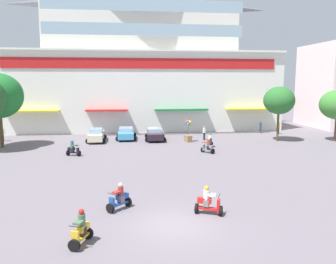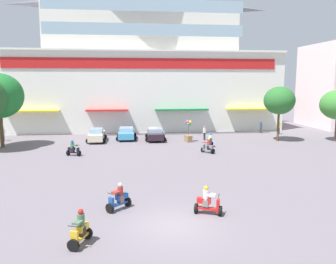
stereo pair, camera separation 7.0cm
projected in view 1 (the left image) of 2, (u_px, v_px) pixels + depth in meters
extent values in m
plane|color=slate|center=(154.00, 162.00, 29.22)|extent=(128.00, 128.00, 0.00)
cube|color=white|center=(142.00, 92.00, 50.94)|extent=(39.29, 11.89, 10.91)
cube|color=white|center=(141.00, 32.00, 50.21)|extent=(26.65, 10.70, 6.86)
cube|color=red|center=(143.00, 63.00, 44.47)|extent=(36.15, 0.12, 1.37)
cube|color=white|center=(143.00, 50.00, 44.18)|extent=(39.29, 0.70, 0.24)
cube|color=gold|center=(31.00, 111.00, 43.19)|extent=(6.94, 1.10, 0.20)
cube|color=red|center=(107.00, 110.00, 44.32)|extent=(5.52, 1.10, 0.20)
cube|color=#1C6A38|center=(181.00, 110.00, 45.49)|extent=(7.24, 1.10, 0.20)
cube|color=gold|center=(249.00, 109.00, 46.62)|extent=(6.41, 1.10, 0.20)
cube|color=#99B7C6|center=(145.00, 29.00, 39.28)|extent=(23.45, 0.08, 1.37)
cube|color=#99B7C6|center=(145.00, 5.00, 38.87)|extent=(23.45, 0.08, 1.37)
cylinder|color=brown|center=(1.00, 130.00, 35.68)|extent=(0.40, 0.40, 3.75)
cylinder|color=brown|center=(336.00, 129.00, 39.35)|extent=(0.25, 0.25, 2.90)
cylinder|color=brown|center=(278.00, 126.00, 39.51)|extent=(0.25, 0.25, 3.56)
ellipsoid|color=#2A682B|center=(279.00, 100.00, 39.07)|extent=(3.50, 3.84, 3.22)
cube|color=beige|center=(96.00, 136.00, 39.34)|extent=(1.68, 4.43, 0.76)
cube|color=#8EB6D3|center=(96.00, 131.00, 39.25)|extent=(1.44, 2.22, 0.48)
cylinder|color=black|center=(90.00, 137.00, 40.63)|extent=(0.60, 0.17, 0.60)
cylinder|color=black|center=(104.00, 137.00, 40.84)|extent=(0.60, 0.17, 0.60)
cylinder|color=black|center=(88.00, 141.00, 37.94)|extent=(0.60, 0.17, 0.60)
cylinder|color=black|center=(103.00, 141.00, 38.15)|extent=(0.60, 0.17, 0.60)
cube|color=#3F94C6|center=(126.00, 134.00, 40.80)|extent=(1.93, 4.37, 0.72)
cube|color=#99B3D0|center=(126.00, 129.00, 40.71)|extent=(1.63, 2.20, 0.46)
cylinder|color=black|center=(119.00, 135.00, 42.08)|extent=(0.60, 0.18, 0.60)
cylinder|color=black|center=(134.00, 135.00, 42.26)|extent=(0.60, 0.18, 0.60)
cylinder|color=black|center=(118.00, 139.00, 39.43)|extent=(0.60, 0.18, 0.60)
cylinder|color=black|center=(134.00, 139.00, 39.62)|extent=(0.60, 0.18, 0.60)
cube|color=black|center=(155.00, 135.00, 40.23)|extent=(2.05, 4.47, 0.72)
cube|color=#A3B9D0|center=(155.00, 130.00, 40.15)|extent=(1.69, 2.27, 0.47)
cylinder|color=black|center=(147.00, 136.00, 41.56)|extent=(0.61, 0.19, 0.60)
cylinder|color=black|center=(162.00, 136.00, 41.69)|extent=(0.61, 0.19, 0.60)
cylinder|color=black|center=(147.00, 140.00, 38.88)|extent=(0.61, 0.19, 0.60)
cylinder|color=black|center=(163.00, 139.00, 39.01)|extent=(0.61, 0.19, 0.60)
cylinder|color=black|center=(209.00, 146.00, 35.44)|extent=(0.54, 0.33, 0.52)
cylinder|color=black|center=(211.00, 144.00, 36.64)|extent=(0.54, 0.33, 0.52)
cube|color=#204996|center=(210.00, 144.00, 36.03)|extent=(0.68, 1.14, 0.10)
cube|color=#204996|center=(210.00, 140.00, 36.19)|extent=(0.54, 0.77, 0.28)
cube|color=#204996|center=(209.00, 143.00, 35.52)|extent=(0.35, 0.25, 0.70)
cylinder|color=black|center=(209.00, 138.00, 35.42)|extent=(0.50, 0.23, 0.04)
cube|color=#48453C|center=(210.00, 141.00, 36.11)|extent=(0.40, 0.38, 0.36)
cylinder|color=silver|center=(210.00, 137.00, 36.05)|extent=(0.42, 0.42, 0.51)
sphere|color=teal|center=(210.00, 134.00, 35.99)|extent=(0.25, 0.25, 0.25)
cube|color=silver|center=(210.00, 137.00, 35.78)|extent=(0.48, 0.54, 0.10)
cylinder|color=black|center=(79.00, 153.00, 31.61)|extent=(0.32, 0.54, 0.52)
cylinder|color=black|center=(68.00, 153.00, 31.90)|extent=(0.32, 0.54, 0.52)
cube|color=black|center=(74.00, 152.00, 31.75)|extent=(1.05, 0.63, 0.10)
cube|color=black|center=(71.00, 149.00, 31.75)|extent=(0.71, 0.52, 0.28)
cube|color=black|center=(78.00, 151.00, 31.61)|extent=(0.25, 0.35, 0.65)
cylinder|color=black|center=(78.00, 146.00, 31.52)|extent=(0.22, 0.50, 0.04)
cube|color=black|center=(72.00, 150.00, 31.74)|extent=(0.38, 0.40, 0.36)
cylinder|color=#406D51|center=(72.00, 145.00, 31.68)|extent=(0.42, 0.42, 0.53)
sphere|color=#2265A3|center=(72.00, 141.00, 31.62)|extent=(0.25, 0.25, 0.25)
cube|color=#406D51|center=(75.00, 145.00, 31.61)|extent=(0.53, 0.48, 0.10)
cylinder|color=black|center=(74.00, 246.00, 13.86)|extent=(0.54, 0.32, 0.52)
cylinder|color=black|center=(88.00, 233.00, 14.99)|extent=(0.54, 0.32, 0.52)
cube|color=gold|center=(81.00, 238.00, 14.41)|extent=(0.63, 1.07, 0.10)
cube|color=gold|center=(83.00, 227.00, 14.56)|extent=(0.52, 0.72, 0.28)
cube|color=gold|center=(75.00, 239.00, 13.93)|extent=(0.35, 0.25, 0.69)
cylinder|color=black|center=(74.00, 227.00, 13.83)|extent=(0.50, 0.22, 0.04)
cube|color=#282A27|center=(82.00, 231.00, 14.49)|extent=(0.40, 0.38, 0.36)
cylinder|color=#4C6C4E|center=(82.00, 221.00, 14.42)|extent=(0.41, 0.41, 0.58)
sphere|color=red|center=(81.00, 212.00, 14.36)|extent=(0.25, 0.25, 0.25)
cube|color=#4C6C4E|center=(79.00, 222.00, 14.16)|extent=(0.48, 0.53, 0.10)
cylinder|color=black|center=(110.00, 208.00, 17.92)|extent=(0.46, 0.48, 0.52)
cylinder|color=black|center=(128.00, 202.00, 18.92)|extent=(0.46, 0.48, 0.52)
cube|color=#1F4B9A|center=(119.00, 204.00, 18.41)|extent=(1.03, 0.99, 0.10)
cube|color=#1F4B9A|center=(122.00, 196.00, 18.54)|extent=(0.74, 0.72, 0.28)
cube|color=#1F4B9A|center=(112.00, 204.00, 17.99)|extent=(0.32, 0.33, 0.67)
cylinder|color=black|center=(111.00, 194.00, 17.89)|extent=(0.38, 0.40, 0.04)
cube|color=#81615B|center=(121.00, 199.00, 18.47)|extent=(0.42, 0.42, 0.36)
cylinder|color=#A32F2A|center=(121.00, 191.00, 18.41)|extent=(0.45, 0.45, 0.50)
sphere|color=silver|center=(121.00, 185.00, 18.36)|extent=(0.25, 0.25, 0.25)
cube|color=#A32F2A|center=(117.00, 192.00, 18.19)|extent=(0.55, 0.55, 0.10)
cylinder|color=black|center=(203.00, 150.00, 33.43)|extent=(0.49, 0.44, 0.52)
cylinder|color=black|center=(213.00, 151.00, 32.61)|extent=(0.49, 0.44, 0.52)
cube|color=gray|center=(208.00, 150.00, 33.01)|extent=(0.89, 1.00, 0.10)
cube|color=gray|center=(210.00, 147.00, 32.81)|extent=(0.66, 0.71, 0.28)
cube|color=gray|center=(204.00, 148.00, 33.32)|extent=(0.34, 0.31, 0.66)
cylinder|color=black|center=(204.00, 142.00, 33.25)|extent=(0.42, 0.36, 0.04)
cube|color=black|center=(209.00, 148.00, 32.89)|extent=(0.43, 0.42, 0.36)
cylinder|color=#9B332F|center=(209.00, 143.00, 32.83)|extent=(0.45, 0.45, 0.55)
sphere|color=gold|center=(209.00, 139.00, 32.77)|extent=(0.25, 0.25, 0.25)
cube|color=#9B332F|center=(207.00, 142.00, 33.00)|extent=(0.54, 0.56, 0.10)
cylinder|color=black|center=(221.00, 211.00, 17.58)|extent=(0.33, 0.53, 0.52)
cylinder|color=black|center=(197.00, 208.00, 17.93)|extent=(0.33, 0.53, 0.52)
cube|color=red|center=(209.00, 208.00, 17.74)|extent=(1.15, 0.70, 0.10)
cube|color=red|center=(204.00, 200.00, 17.75)|extent=(0.78, 0.56, 0.28)
cube|color=red|center=(219.00, 206.00, 17.57)|extent=(0.25, 0.35, 0.72)
cylinder|color=black|center=(219.00, 196.00, 17.48)|extent=(0.24, 0.49, 0.04)
cube|color=slate|center=(206.00, 203.00, 17.73)|extent=(0.38, 0.40, 0.36)
cylinder|color=silver|center=(206.00, 195.00, 17.67)|extent=(0.42, 0.42, 0.52)
sphere|color=gold|center=(207.00, 188.00, 17.61)|extent=(0.25, 0.25, 0.25)
cube|color=silver|center=(212.00, 195.00, 17.59)|extent=(0.54, 0.48, 0.10)
cylinder|color=#1C2628|center=(204.00, 136.00, 40.36)|extent=(0.29, 0.29, 0.88)
cylinder|color=silver|center=(204.00, 131.00, 40.25)|extent=(0.47, 0.47, 0.53)
sphere|color=tan|center=(204.00, 127.00, 40.20)|extent=(0.23, 0.23, 0.23)
cylinder|color=#2E2D3F|center=(260.00, 130.00, 45.94)|extent=(0.27, 0.27, 0.80)
cylinder|color=#335684|center=(261.00, 125.00, 45.84)|extent=(0.44, 0.44, 0.58)
sphere|color=tan|center=(261.00, 122.00, 45.78)|extent=(0.20, 0.20, 0.20)
cylinder|color=#4B3F44|center=(3.00, 138.00, 39.55)|extent=(0.31, 0.31, 0.86)
cylinder|color=silver|center=(3.00, 132.00, 39.45)|extent=(0.51, 0.51, 0.58)
sphere|color=tan|center=(2.00, 128.00, 39.39)|extent=(0.21, 0.21, 0.21)
cylinder|color=#21213C|center=(278.00, 131.00, 44.85)|extent=(0.22, 0.22, 0.82)
cylinder|color=gold|center=(279.00, 126.00, 44.74)|extent=(0.36, 0.36, 0.64)
sphere|color=tan|center=(279.00, 122.00, 44.68)|extent=(0.23, 0.23, 0.23)
cube|color=olive|center=(188.00, 139.00, 39.13)|extent=(0.87, 1.05, 0.75)
cylinder|color=#4C4C4C|center=(188.00, 130.00, 38.98)|extent=(0.04, 0.04, 1.20)
sphere|color=#49C952|center=(189.00, 124.00, 38.92)|extent=(0.39, 0.39, 0.39)
sphere|color=yellow|center=(189.00, 122.00, 39.05)|extent=(0.38, 0.38, 0.38)
sphere|color=#EF348F|center=(188.00, 123.00, 39.03)|extent=(0.32, 0.32, 0.32)
sphere|color=orange|center=(187.00, 123.00, 38.91)|extent=(0.35, 0.35, 0.35)
sphere|color=#EE308B|center=(187.00, 122.00, 38.75)|extent=(0.38, 0.38, 0.38)
sphere|color=#419BE3|center=(188.00, 124.00, 38.62)|extent=(0.28, 0.28, 0.28)
sphere|color=yellow|center=(190.00, 122.00, 38.64)|extent=(0.34, 0.34, 0.34)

